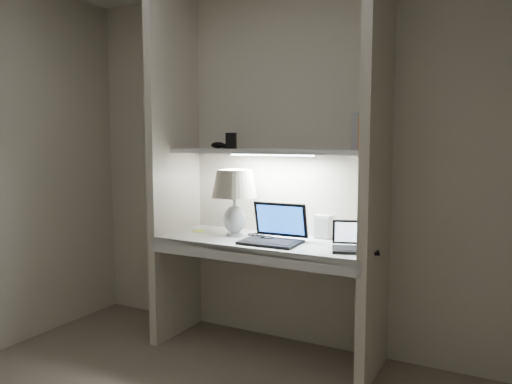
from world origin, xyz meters
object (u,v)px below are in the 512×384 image
Objects in this scene: laptop_main at (274,233)px; speaker at (323,227)px; table_lamp at (235,191)px; laptop_netbook at (355,243)px; book_row at (372,132)px.

laptop_main reaches higher than speaker.
table_lamp reaches higher than laptop_main.
speaker is at bearing 47.24° from laptop_main.
book_row reaches higher than laptop_netbook.
book_row is at bearing 21.04° from laptop_main.
table_lamp is 0.42m from laptop_main.
laptop_main is at bearing 162.07° from laptop_netbook.
laptop_netbook is at bearing -97.36° from book_row.
speaker is (0.57, 0.20, -0.23)m from table_lamp.
laptop_netbook is 0.70m from book_row.
laptop_main is 0.88m from book_row.
book_row is (0.89, 0.16, 0.40)m from table_lamp.
table_lamp is 0.90m from laptop_netbook.
book_row reaches higher than table_lamp.
laptop_main is at bearing -157.77° from book_row.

